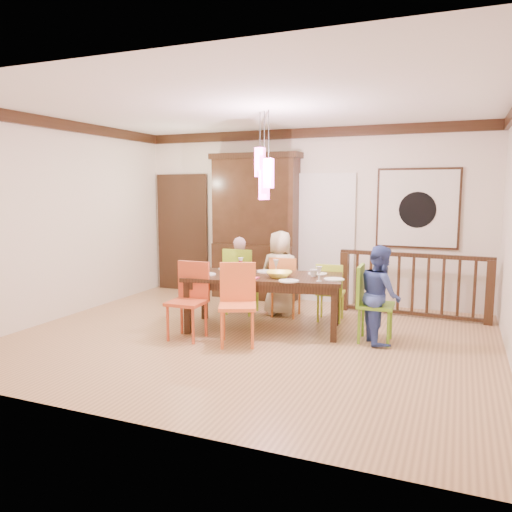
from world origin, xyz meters
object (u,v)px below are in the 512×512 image
at_px(china_hutch, 255,226).
at_px(person_far_left, 239,274).
at_px(person_end_right, 380,294).
at_px(dining_table, 264,281).
at_px(chair_far_left, 242,276).
at_px(person_far_mid, 280,273).
at_px(balustrade, 413,284).
at_px(chair_end_right, 376,299).

xyz_separation_m(china_hutch, person_far_left, (0.14, -1.00, -0.67)).
bearing_deg(person_end_right, china_hutch, 27.04).
relative_size(dining_table, person_end_right, 1.81).
bearing_deg(chair_far_left, person_far_mid, -173.83).
height_order(balustrade, person_far_mid, person_far_mid).
bearing_deg(person_end_right, person_far_mid, 36.66).
bearing_deg(person_far_mid, balustrade, -162.63).
height_order(chair_end_right, balustrade, balustrade).
bearing_deg(chair_far_left, dining_table, 128.05).
distance_m(chair_end_right, person_far_mid, 1.76).
relative_size(dining_table, chair_end_right, 2.31).
xyz_separation_m(chair_end_right, balustrade, (0.32, 1.46, -0.05)).
bearing_deg(chair_end_right, person_end_right, -110.09).
height_order(dining_table, person_far_left, person_far_left).
relative_size(chair_end_right, person_end_right, 0.79).
relative_size(person_far_mid, person_end_right, 1.05).
xyz_separation_m(chair_end_right, person_far_mid, (-1.55, 0.82, 0.09)).
bearing_deg(balustrade, person_far_left, -162.48).
xyz_separation_m(person_far_left, person_far_mid, (0.67, 0.01, 0.06)).
bearing_deg(person_far_mid, chair_far_left, 7.94).
distance_m(china_hutch, person_far_mid, 1.42).
xyz_separation_m(dining_table, chair_far_left, (-0.65, 0.73, -0.09)).
bearing_deg(person_end_right, person_far_left, 44.22).
xyz_separation_m(china_hutch, balustrade, (2.68, -0.35, -0.76)).
bearing_deg(person_far_mid, chair_end_right, 150.56).
bearing_deg(china_hutch, person_far_left, -81.96).
bearing_deg(dining_table, person_end_right, -11.51).
distance_m(dining_table, china_hutch, 2.11).
bearing_deg(dining_table, china_hutch, 104.15).
relative_size(chair_end_right, person_far_mid, 0.75).
relative_size(chair_far_left, balustrade, 0.46).
distance_m(china_hutch, person_far_left, 1.21).
bearing_deg(dining_table, chair_far_left, 120.01).
bearing_deg(person_far_left, person_end_right, 148.46).
distance_m(dining_table, person_far_mid, 0.84).
xyz_separation_m(chair_far_left, balustrade, (2.45, 0.74, -0.08)).
bearing_deg(person_far_left, person_far_mid, 169.36).
height_order(dining_table, chair_end_right, chair_end_right).
relative_size(dining_table, balustrade, 1.00).
xyz_separation_m(chair_far_left, person_far_mid, (0.58, 0.10, 0.06)).
bearing_deg(balustrade, chair_far_left, -160.12).
relative_size(china_hutch, person_far_left, 2.14).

